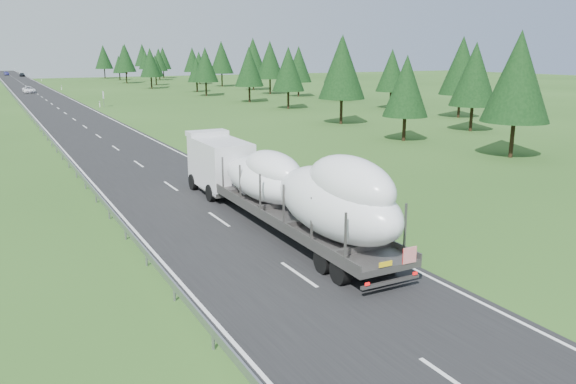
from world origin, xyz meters
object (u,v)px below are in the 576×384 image
highway_sign (103,96)px  distant_car_dark (22,75)px  distant_van (29,90)px  boat_truck (285,184)px  distant_car_blue (6,74)px

highway_sign → distant_car_dark: (-3.77, 139.97, -1.08)m
distant_van → distant_car_dark: bearing=85.3°
boat_truck → distant_van: 117.12m
distant_car_dark → highway_sign: bearing=-90.8°
boat_truck → distant_car_dark: boat_truck is taller
highway_sign → boat_truck: boat_truck is taller
distant_car_dark → distant_car_blue: bearing=104.7°
distant_car_dark → boat_truck: bearing=-92.6°
boat_truck → highway_sign: bearing=86.2°
distant_car_dark → distant_car_blue: (-4.77, 15.59, -0.00)m
distant_car_blue → boat_truck: bearing=-93.9°
boat_truck → distant_car_blue: 230.10m
distant_van → distant_car_blue: size_ratio=1.16×
highway_sign → distant_van: size_ratio=0.51×
boat_truck → distant_car_dark: size_ratio=4.92×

